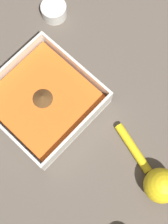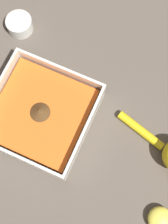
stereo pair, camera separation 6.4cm
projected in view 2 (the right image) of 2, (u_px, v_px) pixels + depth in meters
The scene contains 4 objects.
ground_plane at pixel (44, 97), 0.75m from camera, with size 4.00×4.00×0.00m, color brown.
square_dish at pixel (41, 114), 0.71m from camera, with size 0.22×0.22×0.06m.
spice_bowl at pixel (20, 25), 0.78m from camera, with size 0.06×0.06×0.03m.
lemon_half at pixel (160, 220), 0.66m from camera, with size 0.05×0.05×0.03m.
Camera 2 is at (-0.18, 0.18, 0.71)m, focal length 50.00 mm.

